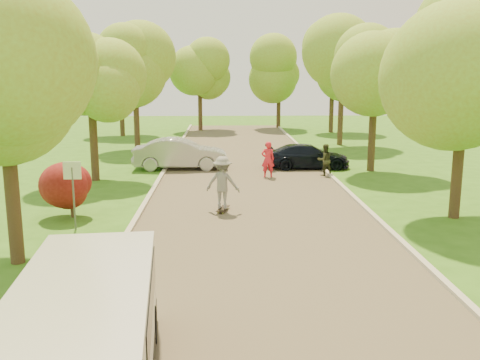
{
  "coord_description": "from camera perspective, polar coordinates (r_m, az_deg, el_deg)",
  "views": [
    {
      "loc": [
        -1.14,
        -12.47,
        4.87
      ],
      "look_at": [
        -0.54,
        5.32,
        1.3
      ],
      "focal_mm": 40.0,
      "sensor_mm": 36.0,
      "label": 1
    }
  ],
  "objects": [
    {
      "name": "person_olive",
      "position": [
        26.03,
        9.02,
        2.12
      ],
      "size": [
        0.87,
        0.75,
        1.53
      ],
      "primitive_type": "imported",
      "rotation": [
        0.0,
        0.0,
        3.4
      ],
      "color": "#2D301D",
      "rests_on": "ground"
    },
    {
      "name": "tree_r_midb",
      "position": [
        27.58,
        14.61,
        10.99
      ],
      "size": [
        4.51,
        4.4,
        7.01
      ],
      "color": "#382619",
      "rests_on": "ground"
    },
    {
      "name": "minivan",
      "position": [
        8.64,
        -16.17,
        -15.8
      ],
      "size": [
        2.45,
        5.21,
        1.88
      ],
      "rotation": [
        0.0,
        0.0,
        0.1
      ],
      "color": "silver",
      "rests_on": "ground"
    },
    {
      "name": "tree_bg_d",
      "position": [
        48.77,
        4.46,
        11.82
      ],
      "size": [
        5.12,
        5.0,
        7.72
      ],
      "color": "#382619",
      "rests_on": "ground"
    },
    {
      "name": "ground",
      "position": [
        13.44,
        3.1,
        -9.92
      ],
      "size": [
        100.0,
        100.0,
        0.0
      ],
      "primitive_type": "plane",
      "color": "#306217",
      "rests_on": "ground"
    },
    {
      "name": "tree_l_mida",
      "position": [
        14.43,
        -23.39,
        11.64
      ],
      "size": [
        4.71,
        4.6,
        7.39
      ],
      "color": "#382619",
      "rests_on": "ground"
    },
    {
      "name": "curb_right",
      "position": [
        21.66,
        11.97,
        -1.74
      ],
      "size": [
        0.18,
        60.0,
        0.12
      ],
      "primitive_type": "cube",
      "color": "#B2AD9E",
      "rests_on": "ground"
    },
    {
      "name": "tree_l_far",
      "position": [
        34.88,
        -10.84,
        12.12
      ],
      "size": [
        4.92,
        4.8,
        7.79
      ],
      "color": "#382619",
      "rests_on": "ground"
    },
    {
      "name": "curb_left",
      "position": [
        21.23,
        -9.78,
        -1.93
      ],
      "size": [
        0.18,
        60.0,
        0.12
      ],
      "primitive_type": "cube",
      "color": "#B2AD9E",
      "rests_on": "ground"
    },
    {
      "name": "tree_r_mida",
      "position": [
        19.3,
        23.66,
        12.39
      ],
      "size": [
        5.13,
        5.0,
        7.95
      ],
      "color": "#382619",
      "rests_on": "ground"
    },
    {
      "name": "silver_sedan",
      "position": [
        27.7,
        -6.41,
        2.79
      ],
      "size": [
        4.82,
        1.73,
        1.58
      ],
      "primitive_type": "imported",
      "rotation": [
        0.0,
        0.0,
        1.58
      ],
      "color": "#A3A4A8",
      "rests_on": "ground"
    },
    {
      "name": "street_sign",
      "position": [
        17.44,
        -17.41,
        -0.12
      ],
      "size": [
        0.55,
        0.06,
        2.17
      ],
      "color": "#59595E",
      "rests_on": "ground"
    },
    {
      "name": "tree_r_far",
      "position": [
        37.44,
        11.25,
        12.59
      ],
      "size": [
        5.33,
        5.2,
        8.34
      ],
      "color": "#382619",
      "rests_on": "ground"
    },
    {
      "name": "person_striped",
      "position": [
        25.3,
        2.98,
        2.19
      ],
      "size": [
        0.66,
        0.47,
        1.72
      ],
      "primitive_type": "imported",
      "rotation": [
        0.0,
        0.0,
        3.23
      ],
      "color": "red",
      "rests_on": "ground"
    },
    {
      "name": "road",
      "position": [
        21.07,
        1.21,
        -2.01
      ],
      "size": [
        8.0,
        60.0,
        0.01
      ],
      "primitive_type": "cube",
      "color": "#4C4438",
      "rests_on": "ground"
    },
    {
      "name": "tree_bg_c",
      "position": [
        46.5,
        -4.06,
        11.49
      ],
      "size": [
        4.92,
        4.8,
        7.33
      ],
      "color": "#382619",
      "rests_on": "ground"
    },
    {
      "name": "tree_bg_b",
      "position": [
        45.45,
        10.16,
        12.0
      ],
      "size": [
        5.12,
        5.0,
        7.95
      ],
      "color": "#382619",
      "rests_on": "ground"
    },
    {
      "name": "longboard",
      "position": [
        19.14,
        -1.84,
        -3.09
      ],
      "size": [
        0.51,
        1.0,
        0.11
      ],
      "rotation": [
        0.0,
        0.0,
        2.88
      ],
      "color": "black",
      "rests_on": "ground"
    },
    {
      "name": "skateboarder",
      "position": [
        18.92,
        -1.86,
        -0.28
      ],
      "size": [
        1.35,
        0.98,
        1.88
      ],
      "primitive_type": "imported",
      "rotation": [
        0.0,
        0.0,
        2.88
      ],
      "color": "gray",
      "rests_on": "longboard"
    },
    {
      "name": "dark_sedan",
      "position": [
        27.97,
        7.22,
        2.52
      ],
      "size": [
        4.35,
        1.82,
        1.26
      ],
      "primitive_type": "imported",
      "rotation": [
        0.0,
        0.0,
        1.58
      ],
      "color": "black",
      "rests_on": "ground"
    },
    {
      "name": "tree_bg_a",
      "position": [
        43.16,
        -12.4,
        11.66
      ],
      "size": [
        5.12,
        5.0,
        7.72
      ],
      "color": "#382619",
      "rests_on": "ground"
    },
    {
      "name": "tree_l_midb",
      "position": [
        25.12,
        -15.25,
        10.29
      ],
      "size": [
        4.3,
        4.2,
        6.62
      ],
      "color": "#382619",
      "rests_on": "ground"
    },
    {
      "name": "red_shrub",
      "position": [
        19.08,
        -17.6,
        -0.6
      ],
      "size": [
        1.7,
        1.7,
        1.95
      ],
      "color": "#382619",
      "rests_on": "ground"
    }
  ]
}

